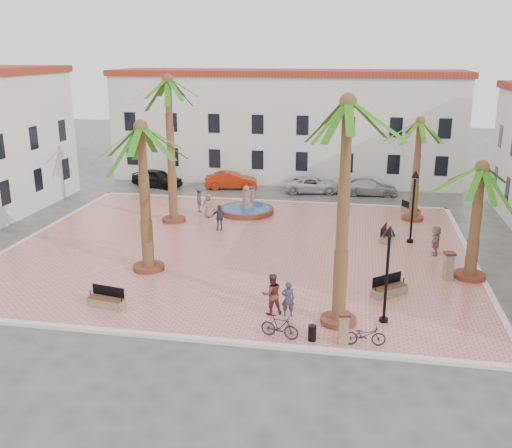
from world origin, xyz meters
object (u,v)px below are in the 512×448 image
object	(u,v)px
pedestrian_fountain_a	(208,206)
cyclist_a	(288,299)
bollard_e	(449,266)
lamppost_s	(388,257)
bench_ne	(410,210)
palm_e	(480,183)
bollard_se	(343,328)
palm_s	(347,126)
bench_s	(106,301)
lamppost_e	(414,194)
bicycle_a	(365,335)
pedestrian_east	(436,240)
bench_se	(389,290)
bicycle_b	(280,327)
pedestrian_fountain_b	(219,217)
fountain	(246,209)
car_red	(231,180)
bollard_n	(251,195)
palm_ne	(419,133)
car_white	(313,185)
litter_bin	(312,333)
bench_e	(386,236)
pedestrian_north	(200,199)
car_black	(157,178)
palm_sw	(142,145)
car_silver	(369,187)
cyclist_b	(272,294)
palm_nw	(168,94)

from	to	relation	value
pedestrian_fountain_a	cyclist_a	bearing A→B (deg)	-70.37
bollard_e	lamppost_s	bearing A→B (deg)	-121.82
bench_ne	palm_e	bearing A→B (deg)	156.60
bench_ne	bollard_se	size ratio (longest dim) A/B	1.27
palm_s	bench_s	world-z (taller)	palm_s
lamppost_e	bicycle_a	bearing A→B (deg)	-101.54
bench_ne	pedestrian_east	bearing A→B (deg)	151.49
bench_se	bollard_e	distance (m)	3.84
bollard_se	pedestrian_fountain_a	distance (m)	18.81
bollard_se	bicycle_b	world-z (taller)	bollard_se
bollard_e	pedestrian_fountain_a	xyz separation A→B (m)	(-14.58, 8.69, 0.07)
pedestrian_fountain_b	fountain	bearing A→B (deg)	73.18
palm_s	car_red	bearing A→B (deg)	112.83
bench_se	bicycle_b	distance (m)	6.69
bollard_n	pedestrian_fountain_a	size ratio (longest dim) A/B	0.79
bench_ne	palm_ne	bearing A→B (deg)	147.55
car_white	cyclist_a	bearing A→B (deg)	173.51
lamppost_s	car_white	size ratio (longest dim) A/B	0.93
bicycle_b	car_red	world-z (taller)	car_red
litter_bin	bollard_n	bearing A→B (deg)	107.34
bicycle_b	pedestrian_fountain_b	xyz separation A→B (m)	(-5.78, 13.42, 0.35)
bench_e	car_red	world-z (taller)	car_red
pedestrian_east	bench_ne	bearing A→B (deg)	-167.76
pedestrian_north	car_black	xyz separation A→B (m)	(-5.90, 7.53, -0.34)
palm_sw	car_white	distance (m)	21.15
palm_sw	pedestrian_fountain_a	world-z (taller)	palm_sw
fountain	palm_ne	bearing A→B (deg)	2.14
car_silver	bollard_se	bearing A→B (deg)	173.21
bench_s	bollard_n	xyz separation A→B (m)	(2.99, 18.60, 0.41)
palm_ne	cyclist_a	bearing A→B (deg)	-111.86
car_white	bicycle_a	bearing A→B (deg)	-179.39
palm_s	bollard_n	distance (m)	21.07
fountain	car_black	size ratio (longest dim) A/B	0.87
bicycle_a	cyclist_b	xyz separation A→B (m)	(-3.95, 2.08, 0.50)
bench_s	bench_se	xyz separation A→B (m)	(12.40, 3.56, 0.01)
palm_sw	car_white	world-z (taller)	palm_sw
bicycle_a	car_red	bearing A→B (deg)	17.19
bicycle_b	pedestrian_fountain_a	bearing A→B (deg)	36.65
bench_e	lamppost_s	xyz separation A→B (m)	(-0.49, -11.08, 2.61)
palm_nw	bench_se	xyz separation A→B (m)	(13.67, -9.76, -8.02)
palm_nw	bench_s	xyz separation A→B (m)	(1.27, -13.32, -8.04)
palm_e	bench_se	xyz separation A→B (m)	(-4.06, -2.91, -4.58)
palm_s	pedestrian_north	xyz separation A→B (m)	(-10.34, 15.56, -7.25)
bench_e	bench_ne	distance (m)	6.52
palm_sw	pedestrian_fountain_a	xyz separation A→B (m)	(0.54, 10.02, -5.70)
palm_e	car_white	world-z (taller)	palm_e
palm_e	bicycle_a	distance (m)	10.45
car_silver	bench_s	bearing A→B (deg)	149.74
pedestrian_fountain_a	car_white	distance (m)	11.05
bench_e	pedestrian_fountain_a	world-z (taller)	pedestrian_fountain_a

